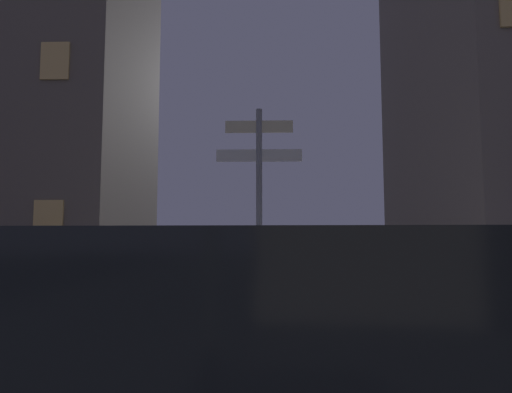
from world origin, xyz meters
name	(u,v)px	position (x,y,z in m)	size (l,w,h in m)	color
sidewalk_kerb	(260,305)	(0.00, 5.89, 0.07)	(40.00, 2.67, 0.14)	gray
signpost	(259,189)	(0.00, 5.00, 2.42)	(1.67, 0.12, 3.86)	gray
cyclist	(393,283)	(2.21, 3.87, 0.75)	(1.82, 0.35, 1.61)	black
building_left_block	(22,47)	(-9.58, 13.02, 8.94)	(9.31, 6.83, 17.87)	#6B6056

